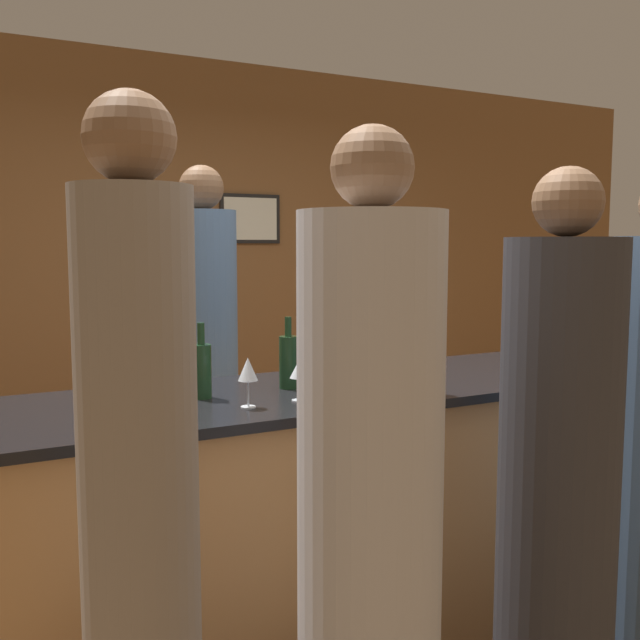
# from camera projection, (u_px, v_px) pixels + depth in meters

# --- Properties ---
(ground_plane) EXTENTS (14.00, 14.00, 0.00)m
(ground_plane) POSITION_uv_depth(u_px,v_px,m) (362.00, 626.00, 2.95)
(ground_plane) COLOR brown
(back_wall) EXTENTS (8.00, 0.08, 2.80)m
(back_wall) POSITION_uv_depth(u_px,v_px,m) (190.00, 270.00, 4.82)
(back_wall) COLOR brown
(back_wall) RESTS_ON ground_plane
(bar_counter) EXTENTS (3.15, 0.78, 1.02)m
(bar_counter) POSITION_uv_depth(u_px,v_px,m) (363.00, 506.00, 2.89)
(bar_counter) COLOR #B27F4C
(bar_counter) RESTS_ON ground_plane
(bartender) EXTENTS (0.33, 0.33, 1.95)m
(bartender) POSITION_uv_depth(u_px,v_px,m) (205.00, 379.00, 3.48)
(bartender) COLOR #4C6B93
(bartender) RESTS_ON ground_plane
(guest_1) EXTENTS (0.37, 0.37, 1.80)m
(guest_1) POSITION_uv_depth(u_px,v_px,m) (558.00, 484.00, 2.20)
(guest_1) COLOR #2D2D33
(guest_1) RESTS_ON ground_plane
(guest_2) EXTENTS (0.29, 0.29, 1.92)m
(guest_2) POSITION_uv_depth(u_px,v_px,m) (140.00, 516.00, 1.72)
(guest_2) COLOR gray
(guest_2) RESTS_ON ground_plane
(guest_3) EXTENTS (0.38, 0.38, 1.87)m
(guest_3) POSITION_uv_depth(u_px,v_px,m) (370.00, 518.00, 1.85)
(guest_3) COLOR #B2B2B7
(guest_3) RESTS_ON ground_plane
(wine_bottle_0) EXTENTS (0.07, 0.07, 0.28)m
(wine_bottle_0) POSITION_uv_depth(u_px,v_px,m) (288.00, 361.00, 2.72)
(wine_bottle_0) COLOR #19381E
(wine_bottle_0) RESTS_ON bar_counter
(wine_bottle_1) EXTENTS (0.08, 0.08, 0.33)m
(wine_bottle_1) POSITION_uv_depth(u_px,v_px,m) (622.00, 340.00, 3.18)
(wine_bottle_1) COLOR black
(wine_bottle_1) RESTS_ON bar_counter
(wine_bottle_2) EXTENTS (0.07, 0.07, 0.27)m
(wine_bottle_2) POSITION_uv_depth(u_px,v_px,m) (202.00, 369.00, 2.55)
(wine_bottle_2) COLOR #19381E
(wine_bottle_2) RESTS_ON bar_counter
(wine_glass_0) EXTENTS (0.07, 0.07, 0.17)m
(wine_glass_0) POSITION_uv_depth(u_px,v_px,m) (248.00, 371.00, 2.39)
(wine_glass_0) COLOR silver
(wine_glass_0) RESTS_ON bar_counter
(wine_glass_1) EXTENTS (0.07, 0.07, 0.18)m
(wine_glass_1) POSITION_uv_depth(u_px,v_px,m) (437.00, 358.00, 2.59)
(wine_glass_1) COLOR silver
(wine_glass_1) RESTS_ON bar_counter
(wine_glass_2) EXTENTS (0.07, 0.07, 0.14)m
(wine_glass_2) POSITION_uv_depth(u_px,v_px,m) (299.00, 371.00, 2.49)
(wine_glass_2) COLOR silver
(wine_glass_2) RESTS_ON bar_counter
(wine_glass_3) EXTENTS (0.07, 0.07, 0.14)m
(wine_glass_3) POSITION_uv_depth(u_px,v_px,m) (520.00, 350.00, 3.01)
(wine_glass_3) COLOR silver
(wine_glass_3) RESTS_ON bar_counter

